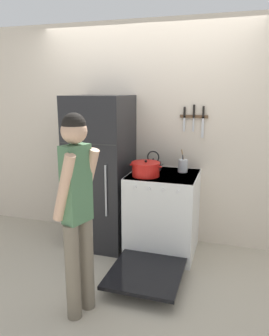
{
  "coord_description": "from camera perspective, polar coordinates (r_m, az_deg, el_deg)",
  "views": [
    {
      "loc": [
        1.01,
        -3.71,
        1.78
      ],
      "look_at": [
        0.02,
        -0.5,
        0.98
      ],
      "focal_mm": 35.0,
      "sensor_mm": 36.0,
      "label": 1
    }
  ],
  "objects": [
    {
      "name": "wall_back",
      "position": [
        3.9,
        2.08,
        5.96
      ],
      "size": [
        10.0,
        0.06,
        2.55
      ],
      "color": "beige",
      "rests_on": "ground_plane"
    },
    {
      "name": "stove_range",
      "position": [
        3.65,
        4.83,
        -8.06
      ],
      "size": [
        0.73,
        1.41,
        0.9
      ],
      "color": "white",
      "rests_on": "ground_plane"
    },
    {
      "name": "person",
      "position": [
        2.54,
        -9.95,
        -6.41
      ],
      "size": [
        0.33,
        0.38,
        1.63
      ],
      "rotation": [
        0.0,
        0.0,
        1.26
      ],
      "color": "#6B6051",
      "rests_on": "ground_plane"
    },
    {
      "name": "ground_plane",
      "position": [
        4.24,
        1.82,
        -11.46
      ],
      "size": [
        14.0,
        14.0,
        0.0
      ],
      "primitive_type": "plane",
      "color": "#B2A893"
    },
    {
      "name": "wall_knife_strip",
      "position": [
        3.73,
        10.34,
        8.93
      ],
      "size": [
        0.31,
        0.03,
        0.36
      ],
      "color": "brown"
    },
    {
      "name": "utensil_jar",
      "position": [
        3.64,
        8.43,
        0.42
      ],
      "size": [
        0.11,
        0.11,
        0.25
      ],
      "color": "#B7BABF",
      "rests_on": "stove_range"
    },
    {
      "name": "dutch_oven_pot",
      "position": [
        3.43,
        1.96,
        -0.18
      ],
      "size": [
        0.34,
        0.3,
        0.17
      ],
      "color": "red",
      "rests_on": "stove_range"
    },
    {
      "name": "tea_kettle",
      "position": [
        3.7,
        3.29,
        0.59
      ],
      "size": [
        0.23,
        0.18,
        0.22
      ],
      "color": "black",
      "rests_on": "stove_range"
    },
    {
      "name": "refrigerator",
      "position": [
        3.78,
        -5.87,
        -0.7
      ],
      "size": [
        0.65,
        0.7,
        1.73
      ],
      "color": "black",
      "rests_on": "ground_plane"
    }
  ]
}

